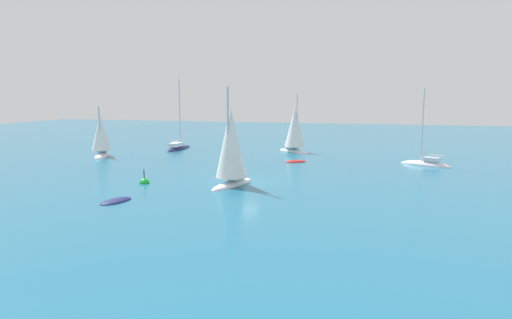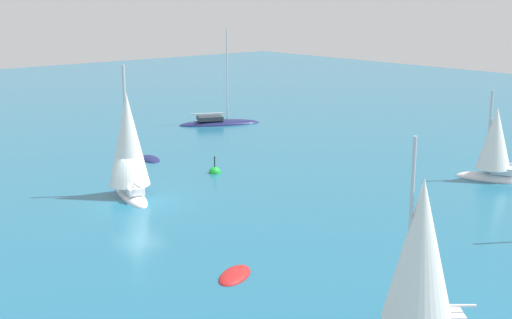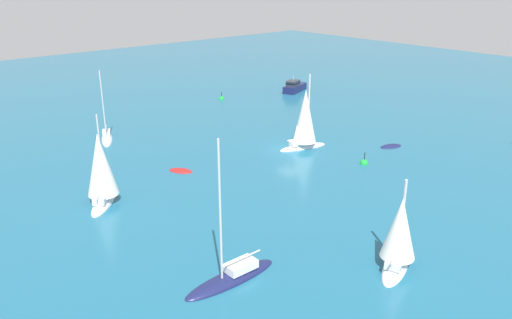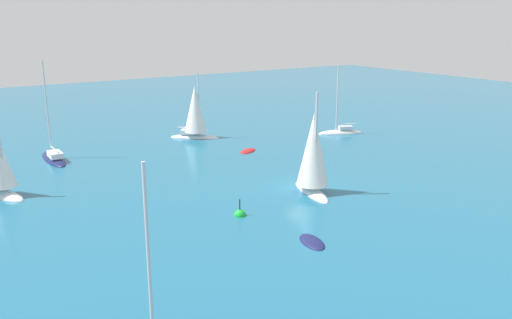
{
  "view_description": "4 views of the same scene",
  "coord_description": "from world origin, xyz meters",
  "px_view_note": "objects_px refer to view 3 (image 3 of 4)",
  "views": [
    {
      "loc": [
        10.38,
        -35.61,
        7.33
      ],
      "look_at": [
        -0.06,
        4.66,
        1.25
      ],
      "focal_mm": 31.26,
      "sensor_mm": 36.0,
      "label": 1
    },
    {
      "loc": [
        20.1,
        34.15,
        12.02
      ],
      "look_at": [
        -8.48,
        0.89,
        1.49
      ],
      "focal_mm": 48.34,
      "sensor_mm": 36.0,
      "label": 2
    },
    {
      "loc": [
        -36.13,
        36.21,
        18.1
      ],
      "look_at": [
        -4.6,
        8.79,
        2.36
      ],
      "focal_mm": 35.56,
      "sensor_mm": 36.0,
      "label": 3
    },
    {
      "loc": [
        -26.0,
        -32.13,
        13.37
      ],
      "look_at": [
        -4.74,
        -0.12,
        2.98
      ],
      "focal_mm": 37.41,
      "sensor_mm": 36.0,
      "label": 4
    }
  ],
  "objects_px": {
    "sailboat": "(305,121)",
    "skiff": "(181,171)",
    "yacht": "(399,239)",
    "mooring_buoy": "(222,99)",
    "channel_buoy": "(364,163)",
    "sloop_1": "(232,277)",
    "dinghy": "(391,147)",
    "ketch_1": "(101,171)",
    "motor_cruiser": "(295,87)",
    "ketch": "(107,138)"
  },
  "relations": [
    {
      "from": "skiff",
      "to": "channel_buoy",
      "type": "relative_size",
      "value": 1.68
    },
    {
      "from": "dinghy",
      "to": "ketch_1",
      "type": "height_order",
      "value": "ketch_1"
    },
    {
      "from": "yacht",
      "to": "skiff",
      "type": "xyz_separation_m",
      "value": [
        23.2,
        1.35,
        -2.09
      ]
    },
    {
      "from": "ketch",
      "to": "channel_buoy",
      "type": "xyz_separation_m",
      "value": [
        -23.82,
        -15.91,
        -0.14
      ]
    },
    {
      "from": "sailboat",
      "to": "skiff",
      "type": "distance_m",
      "value": 14.45
    },
    {
      "from": "yacht",
      "to": "sloop_1",
      "type": "height_order",
      "value": "sloop_1"
    },
    {
      "from": "motor_cruiser",
      "to": "skiff",
      "type": "height_order",
      "value": "motor_cruiser"
    },
    {
      "from": "dinghy",
      "to": "channel_buoy",
      "type": "height_order",
      "value": "channel_buoy"
    },
    {
      "from": "motor_cruiser",
      "to": "yacht",
      "type": "bearing_deg",
      "value": -148.67
    },
    {
      "from": "sailboat",
      "to": "dinghy",
      "type": "relative_size",
      "value": 2.94
    },
    {
      "from": "sailboat",
      "to": "mooring_buoy",
      "type": "bearing_deg",
      "value": 89.72
    },
    {
      "from": "sailboat",
      "to": "skiff",
      "type": "bearing_deg",
      "value": -176.59
    },
    {
      "from": "skiff",
      "to": "sloop_1",
      "type": "bearing_deg",
      "value": -53.57
    },
    {
      "from": "yacht",
      "to": "sloop_1",
      "type": "xyz_separation_m",
      "value": [
        5.88,
        8.88,
        -1.92
      ]
    },
    {
      "from": "motor_cruiser",
      "to": "ketch_1",
      "type": "height_order",
      "value": "ketch_1"
    },
    {
      "from": "ketch_1",
      "to": "mooring_buoy",
      "type": "xyz_separation_m",
      "value": [
        21.82,
        -28.88,
        -2.74
      ]
    },
    {
      "from": "dinghy",
      "to": "motor_cruiser",
      "type": "bearing_deg",
      "value": 82.2
    },
    {
      "from": "sloop_1",
      "to": "sailboat",
      "type": "bearing_deg",
      "value": -145.33
    },
    {
      "from": "motor_cruiser",
      "to": "skiff",
      "type": "distance_m",
      "value": 36.39
    },
    {
      "from": "mooring_buoy",
      "to": "yacht",
      "type": "bearing_deg",
      "value": 156.37
    },
    {
      "from": "dinghy",
      "to": "skiff",
      "type": "bearing_deg",
      "value": 172.59
    },
    {
      "from": "channel_buoy",
      "to": "motor_cruiser",
      "type": "bearing_deg",
      "value": -32.85
    },
    {
      "from": "channel_buoy",
      "to": "mooring_buoy",
      "type": "height_order",
      "value": "channel_buoy"
    },
    {
      "from": "sailboat",
      "to": "channel_buoy",
      "type": "height_order",
      "value": "sailboat"
    },
    {
      "from": "ketch_1",
      "to": "sailboat",
      "type": "bearing_deg",
      "value": -52.63
    },
    {
      "from": "dinghy",
      "to": "motor_cruiser",
      "type": "relative_size",
      "value": 0.44
    },
    {
      "from": "ketch",
      "to": "skiff",
      "type": "distance_m",
      "value": 13.62
    },
    {
      "from": "sloop_1",
      "to": "skiff",
      "type": "xyz_separation_m",
      "value": [
        17.32,
        -7.53,
        -0.16
      ]
    },
    {
      "from": "ketch_1",
      "to": "channel_buoy",
      "type": "distance_m",
      "value": 25.08
    },
    {
      "from": "channel_buoy",
      "to": "mooring_buoy",
      "type": "xyz_separation_m",
      "value": [
        30.48,
        -5.5,
        -0.0
      ]
    },
    {
      "from": "sloop_1",
      "to": "dinghy",
      "type": "xyz_separation_m",
      "value": [
        8.34,
        -28.7,
        -0.16
      ]
    },
    {
      "from": "motor_cruiser",
      "to": "ketch",
      "type": "bearing_deg",
      "value": 164.52
    },
    {
      "from": "sloop_1",
      "to": "dinghy",
      "type": "relative_size",
      "value": 3.45
    },
    {
      "from": "ketch_1",
      "to": "mooring_buoy",
      "type": "relative_size",
      "value": 5.39
    },
    {
      "from": "motor_cruiser",
      "to": "channel_buoy",
      "type": "bearing_deg",
      "value": -143.77
    },
    {
      "from": "sailboat",
      "to": "dinghy",
      "type": "bearing_deg",
      "value": -23.88
    },
    {
      "from": "sloop_1",
      "to": "mooring_buoy",
      "type": "xyz_separation_m",
      "value": [
        37.56,
        -27.89,
        -0.16
      ]
    },
    {
      "from": "skiff",
      "to": "ketch_1",
      "type": "bearing_deg",
      "value": -109.6
    },
    {
      "from": "dinghy",
      "to": "channel_buoy",
      "type": "bearing_deg",
      "value": -153.14
    },
    {
      "from": "yacht",
      "to": "dinghy",
      "type": "xyz_separation_m",
      "value": [
        14.23,
        -19.82,
        -2.09
      ]
    },
    {
      "from": "yacht",
      "to": "motor_cruiser",
      "type": "relative_size",
      "value": 1.01
    },
    {
      "from": "sailboat",
      "to": "ketch",
      "type": "distance_m",
      "value": 22.42
    },
    {
      "from": "yacht",
      "to": "sailboat",
      "type": "relative_size",
      "value": 0.77
    },
    {
      "from": "skiff",
      "to": "mooring_buoy",
      "type": "height_order",
      "value": "mooring_buoy"
    },
    {
      "from": "yacht",
      "to": "mooring_buoy",
      "type": "distance_m",
      "value": 47.47
    },
    {
      "from": "motor_cruiser",
      "to": "dinghy",
      "type": "bearing_deg",
      "value": -134.29
    },
    {
      "from": "sloop_1",
      "to": "ketch_1",
      "type": "relative_size",
      "value": 1.26
    },
    {
      "from": "skiff",
      "to": "mooring_buoy",
      "type": "relative_size",
      "value": 1.86
    },
    {
      "from": "skiff",
      "to": "mooring_buoy",
      "type": "distance_m",
      "value": 28.71
    },
    {
      "from": "sloop_1",
      "to": "motor_cruiser",
      "type": "height_order",
      "value": "sloop_1"
    }
  ]
}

